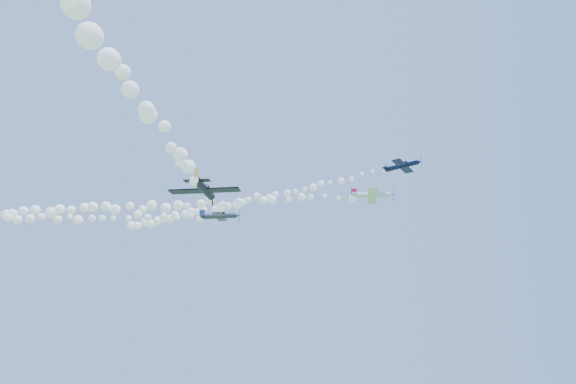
% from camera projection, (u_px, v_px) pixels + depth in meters
% --- Properties ---
extents(plane_white, '(7.99, 8.42, 2.68)m').
position_uv_depth(plane_white, '(372.00, 195.00, 88.94)').
color(plane_white, white).
extents(smoke_trail_white, '(75.23, 7.94, 3.30)m').
position_uv_depth(smoke_trail_white, '(164.00, 206.00, 93.58)').
color(smoke_trail_white, white).
extents(plane_navy, '(7.34, 7.77, 2.12)m').
position_uv_depth(plane_navy, '(403.00, 166.00, 87.98)').
color(plane_navy, black).
extents(smoke_trail_navy, '(66.44, 26.45, 2.90)m').
position_uv_depth(smoke_trail_navy, '(239.00, 202.00, 106.37)').
color(smoke_trail_navy, white).
extents(plane_grey, '(7.26, 7.66, 1.97)m').
position_uv_depth(plane_grey, '(220.00, 216.00, 83.35)').
color(plane_grey, '#323649').
extents(plane_black, '(8.38, 7.99, 2.12)m').
position_uv_depth(plane_black, '(205.00, 189.00, 55.91)').
color(plane_black, black).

